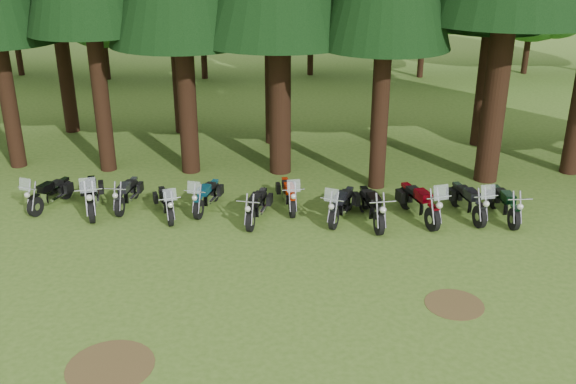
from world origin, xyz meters
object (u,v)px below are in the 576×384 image
Objects in this scene: motorcycle_2 at (127,194)px; motorcycle_4 at (207,197)px; motorcycle_3 at (166,204)px; motorcycle_10 at (468,202)px; motorcycle_5 at (257,207)px; motorcycle_1 at (92,196)px; motorcycle_9 at (419,204)px; motorcycle_11 at (504,205)px; motorcycle_0 at (50,194)px; motorcycle_6 at (289,195)px; motorcycle_7 at (342,205)px; motorcycle_8 at (371,208)px.

motorcycle_4 is at bearing 0.35° from motorcycle_2.
motorcycle_10 is at bearing -19.34° from motorcycle_3.
motorcycle_1 is at bearing -175.20° from motorcycle_5.
motorcycle_9 is at bearing 7.48° from motorcycle_4.
motorcycle_9 reaches higher than motorcycle_11.
motorcycle_0 is 1.02× the size of motorcycle_2.
motorcycle_1 is at bearing 5.71° from motorcycle_0.
motorcycle_2 is at bearing 164.82° from motorcycle_10.
motorcycle_1 is 1.01× the size of motorcycle_9.
motorcycle_4 is 0.87× the size of motorcycle_9.
motorcycle_1 is 1.15× the size of motorcycle_5.
motorcycle_6 is (7.57, 0.11, -0.00)m from motorcycle_0.
motorcycle_4 is at bearing 171.88° from motorcycle_11.
motorcycle_4 is 4.26m from motorcycle_7.
motorcycle_11 is (14.17, -0.54, 0.01)m from motorcycle_0.
motorcycle_6 is at bearing 16.68° from motorcycle_4.
motorcycle_6 reaches higher than motorcycle_2.
motorcycle_1 is at bearing -163.80° from motorcycle_4.
motorcycle_0 is at bearing -176.57° from motorcycle_5.
motorcycle_9 is (4.92, 0.20, 0.08)m from motorcycle_5.
motorcycle_7 is at bearing -21.41° from motorcycle_3.
motorcycle_2 is at bearing 20.24° from motorcycle_0.
motorcycle_7 is 3.90m from motorcycle_10.
motorcycle_1 is 2.42m from motorcycle_3.
motorcycle_6 reaches higher than motorcycle_4.
motorcycle_1 is at bearing -162.21° from motorcycle_7.
motorcycle_0 is 1.06× the size of motorcycle_3.
motorcycle_6 is at bearing 174.16° from motorcycle_7.
motorcycle_2 is 6.82m from motorcycle_7.
motorcycle_3 reaches higher than motorcycle_5.
motorcycle_0 is at bearing -168.42° from motorcycle_4.
motorcycle_3 reaches higher than motorcycle_8.
motorcycle_10 reaches higher than motorcycle_11.
motorcycle_11 is at bearing 13.21° from motorcycle_5.
motorcycle_6 is 5.55m from motorcycle_10.
motorcycle_1 is at bearing 159.42° from motorcycle_9.
motorcycle_6 is at bearing 4.42° from motorcycle_2.
motorcycle_0 is at bearing 172.57° from motorcycle_11.
motorcycle_3 is 0.89× the size of motorcycle_11.
motorcycle_0 is at bearing 149.87° from motorcycle_3.
motorcycle_3 is 0.82× the size of motorcycle_9.
motorcycle_6 is 0.88× the size of motorcycle_9.
motorcycle_0 is 3.87m from motorcycle_3.
motorcycle_3 is 10.35m from motorcycle_11.
motorcycle_2 is at bearing 178.01° from motorcycle_5.
motorcycle_9 reaches higher than motorcycle_10.
motorcycle_10 is 1.05× the size of motorcycle_11.
motorcycle_0 is 0.90× the size of motorcycle_8.
motorcycle_4 is 8.11m from motorcycle_10.
motorcycle_6 reaches higher than motorcycle_11.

